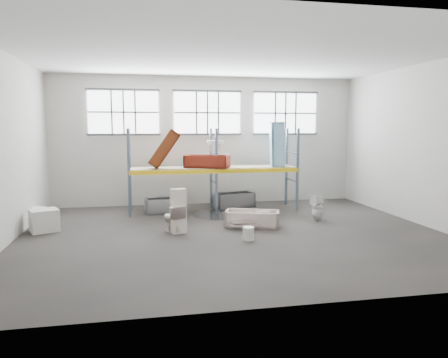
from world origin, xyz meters
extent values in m
cube|color=#403B37|center=(0.00, 0.00, -0.05)|extent=(12.00, 10.00, 0.10)
cube|color=silver|center=(0.00, 0.00, 5.05)|extent=(12.00, 10.00, 0.10)
cube|color=#BCB8AE|center=(0.00, 5.05, 2.50)|extent=(12.00, 0.10, 5.00)
cube|color=#AFAAA2|center=(0.00, -5.05, 2.50)|extent=(12.00, 0.10, 5.00)
cube|color=#A19D94|center=(-6.05, 0.00, 2.50)|extent=(0.10, 10.00, 5.00)
cube|color=#A5A098|center=(6.05, 0.00, 2.50)|extent=(0.10, 10.00, 5.00)
cube|color=white|center=(-3.20, 4.94, 3.60)|extent=(2.60, 0.04, 1.60)
cube|color=white|center=(0.00, 4.94, 3.60)|extent=(2.60, 0.04, 1.60)
cube|color=white|center=(3.20, 4.94, 3.60)|extent=(2.60, 0.04, 1.60)
cube|color=slate|center=(-3.00, 2.90, 1.50)|extent=(0.08, 0.08, 3.00)
cube|color=slate|center=(-3.00, 4.10, 1.50)|extent=(0.08, 0.08, 3.00)
cube|color=slate|center=(0.00, 2.90, 1.50)|extent=(0.08, 0.08, 3.00)
cube|color=slate|center=(0.00, 4.10, 1.50)|extent=(0.08, 0.08, 3.00)
cube|color=slate|center=(3.00, 2.90, 1.50)|extent=(0.08, 0.08, 3.00)
cube|color=slate|center=(3.00, 4.10, 1.50)|extent=(0.08, 0.08, 3.00)
cube|color=yellow|center=(0.00, 2.90, 1.50)|extent=(6.00, 0.10, 0.14)
cube|color=yellow|center=(0.00, 4.10, 1.50)|extent=(6.00, 0.10, 0.14)
cube|color=gray|center=(0.00, 3.50, 1.58)|extent=(5.90, 1.10, 0.03)
cylinder|color=black|center=(0.00, 2.70, 0.00)|extent=(1.80, 1.80, 0.00)
cube|color=beige|center=(1.06, 0.69, 0.28)|extent=(0.44, 0.23, 0.40)
imported|color=#C1ABA3|center=(0.22, 0.65, 0.16)|extent=(0.57, 0.57, 0.15)
imported|color=beige|center=(-1.71, 0.52, 0.41)|extent=(0.75, 0.93, 0.83)
cube|color=#F2DCD1|center=(-1.55, 0.36, 0.65)|extent=(0.46, 0.34, 1.29)
imported|color=white|center=(3.07, 1.17, 0.43)|extent=(0.48, 0.48, 0.86)
imported|color=silver|center=(0.03, 3.33, 2.09)|extent=(0.65, 0.54, 0.52)
cylinder|color=silver|center=(0.23, -0.75, 0.18)|extent=(0.32, 0.32, 0.36)
cube|color=silver|center=(-5.40, 1.32, 0.33)|extent=(0.95, 0.89, 0.65)
cube|color=silver|center=(-5.97, 2.45, 0.25)|extent=(0.77, 0.77, 0.50)
camera|label=1|loc=(-2.51, -11.52, 3.03)|focal=33.70mm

